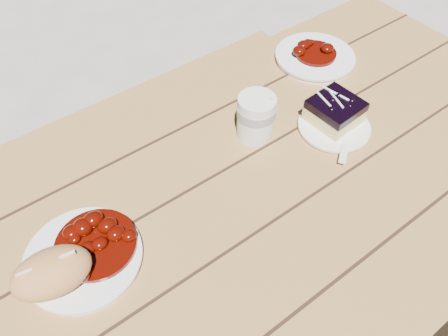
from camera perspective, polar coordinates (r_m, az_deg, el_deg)
picnic_table at (r=0.98m, az=-6.51°, el=-14.61°), size 2.00×1.55×0.75m
main_plate at (r=0.84m, az=-17.86°, el=-11.18°), size 0.21×0.21×0.02m
goulash_stew at (r=0.82m, az=-16.62°, el=-8.95°), size 0.15×0.15×0.04m
bread_roll at (r=0.80m, az=-21.58°, el=-12.59°), size 0.15×0.11×0.07m
dessert_plate at (r=1.04m, az=14.14°, el=5.22°), size 0.16×0.16×0.01m
blueberry_cake at (r=1.03m, az=14.29°, el=7.24°), size 0.11×0.11×0.06m
fork_dessert at (r=1.00m, az=15.65°, el=3.23°), size 0.15×0.11×0.00m
coffee_cup at (r=0.97m, az=4.19°, el=6.69°), size 0.08×0.08×0.10m
second_plate at (r=1.23m, az=11.77°, el=13.94°), size 0.21×0.21×0.02m
second_stew at (r=1.21m, az=11.99°, el=15.04°), size 0.11×0.11×0.04m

